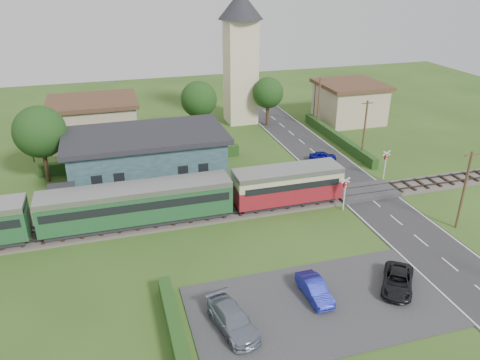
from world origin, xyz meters
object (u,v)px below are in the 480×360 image
object	(u,v)px
pedestrian_far	(109,198)
crossing_signal_far	(386,161)
house_west	(94,121)
car_park_blue	(315,289)
pedestrian_near	(219,184)
equipment_hut	(63,201)
station_building	(147,157)
car_park_silver	(233,320)
train	(98,208)
crossing_signal_near	(345,189)
car_on_road	(323,156)
church_tower	(241,49)
house_east	(349,102)
car_park_dark	(398,281)

from	to	relation	value
pedestrian_far	crossing_signal_far	bearing A→B (deg)	-69.29
house_west	car_park_blue	xyz separation A→B (m)	(13.61, -36.09, -2.10)
pedestrian_near	equipment_hut	bearing A→B (deg)	-5.52
equipment_hut	station_building	world-z (taller)	station_building
crossing_signal_far	car_park_silver	bearing A→B (deg)	-141.39
train	pedestrian_near	distance (m)	11.69
pedestrian_near	pedestrian_far	size ratio (longest dim) A/B	1.06
crossing_signal_near	car_on_road	distance (m)	12.01
pedestrian_far	crossing_signal_near	bearing A→B (deg)	-83.04
crossing_signal_near	equipment_hut	bearing A→B (deg)	167.06
crossing_signal_near	pedestrian_near	bearing A→B (deg)	150.58
equipment_hut	church_tower	distance (m)	33.48
church_tower	house_east	world-z (taller)	church_tower
church_tower	crossing_signal_far	distance (m)	26.39
train	car_park_dark	world-z (taller)	train
car_park_silver	pedestrian_near	xyz separation A→B (m)	(3.67, 17.82, 0.63)
train	car_park_blue	world-z (taller)	train
crossing_signal_far	car_on_road	xyz separation A→B (m)	(-3.79, 6.60, -1.57)
crossing_signal_near	car_park_dark	world-z (taller)	crossing_signal_near
equipment_hut	station_building	distance (m)	9.92
pedestrian_near	car_park_silver	bearing A→B (deg)	72.18
car_park_dark	house_east	bearing A→B (deg)	103.28
car_park_silver	pedestrian_far	xyz separation A→B (m)	(-6.60, 17.87, 0.59)
car_park_dark	pedestrian_far	bearing A→B (deg)	173.77
crossing_signal_far	car_park_silver	world-z (taller)	crossing_signal_far
house_west	car_park_silver	size ratio (longest dim) A/B	2.31
station_building	crossing_signal_far	bearing A→B (deg)	-15.63
house_west	house_east	size ratio (longest dim) A/B	1.23
house_east	car_park_dark	bearing A→B (deg)	-113.37
church_tower	pedestrian_far	distance (m)	30.88
equipment_hut	train	xyz separation A→B (m)	(3.00, -3.20, 0.43)
car_park_blue	car_park_dark	xyz separation A→B (m)	(5.89, -0.77, -0.02)
car_park_dark	station_building	bearing A→B (deg)	159.04
station_building	crossing_signal_near	size ratio (longest dim) A/B	4.88
crossing_signal_far	church_tower	bearing A→B (deg)	110.02
house_west	crossing_signal_near	size ratio (longest dim) A/B	3.30
church_tower	pedestrian_near	distance (m)	25.85
car_on_road	car_park_dark	xyz separation A→B (m)	(-5.31, -22.86, 0.10)
car_on_road	train	bearing A→B (deg)	125.03
church_tower	house_east	bearing A→B (deg)	-14.93
church_tower	station_building	bearing A→B (deg)	-131.41
equipment_hut	crossing_signal_near	distance (m)	25.04
house_east	crossing_signal_near	size ratio (longest dim) A/B	2.69
car_on_road	car_park_silver	xyz separation A→B (m)	(-17.31, -23.45, 0.18)
car_park_blue	pedestrian_far	bearing A→B (deg)	126.17
car_park_blue	crossing_signal_far	bearing A→B (deg)	44.51
car_park_blue	train	bearing A→B (deg)	134.68
car_park_dark	pedestrian_near	bearing A→B (deg)	152.46
pedestrian_near	crossing_signal_near	bearing A→B (deg)	144.40
house_east	train	bearing A→B (deg)	-147.84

